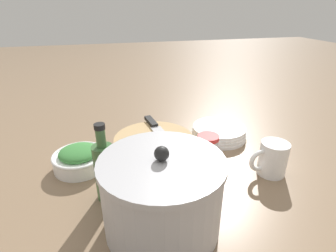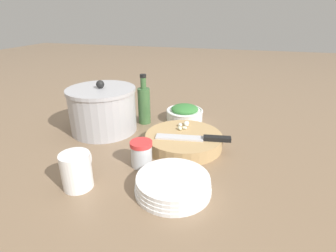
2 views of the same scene
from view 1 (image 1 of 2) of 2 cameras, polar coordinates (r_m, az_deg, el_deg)
ground_plane at (r=0.81m, az=0.58°, el=-5.76°), size 5.00×5.00×0.00m
cutting_board at (r=0.82m, az=-3.10°, el=-3.81°), size 0.25×0.25×0.04m
chef_knife at (r=0.85m, az=-2.39°, el=-0.64°), size 0.06×0.23×0.01m
garlic_cloves at (r=0.79m, az=-7.15°, el=-3.03°), size 0.07×0.04×0.02m
herb_bowl at (r=0.77m, az=-18.69°, el=-6.63°), size 0.15×0.15×0.06m
spice_jar at (r=0.78m, az=8.64°, el=-4.48°), size 0.06×0.06×0.07m
coffee_mug at (r=0.75m, az=21.68°, el=-6.61°), size 0.11×0.07×0.09m
plate_stack at (r=0.91m, az=10.97°, el=-1.27°), size 0.19×0.19×0.04m
oil_bottle at (r=0.62m, az=-13.60°, el=-9.29°), size 0.05×0.05×0.19m
stock_pot at (r=0.53m, az=-1.29°, el=-14.59°), size 0.24×0.24×0.19m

